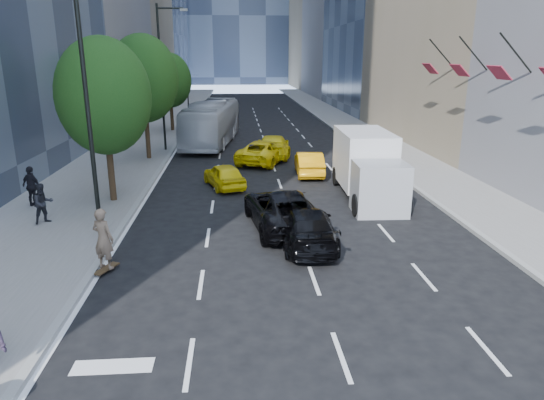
{
  "coord_description": "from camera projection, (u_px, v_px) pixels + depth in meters",
  "views": [
    {
      "loc": [
        -1.33,
        -13.6,
        6.68
      ],
      "look_at": [
        -0.05,
        3.5,
        1.6
      ],
      "focal_mm": 32.0,
      "sensor_mm": 36.0,
      "label": 1
    }
  ],
  "objects": [
    {
      "name": "ground",
      "position": [
        282.0,
        281.0,
        15.0
      ],
      "size": [
        160.0,
        160.0,
        0.0
      ],
      "primitive_type": "plane",
      "color": "black",
      "rests_on": "ground"
    },
    {
      "name": "sidewalk_left",
      "position": [
        150.0,
        134.0,
        43.02
      ],
      "size": [
        6.0,
        120.0,
        0.15
      ],
      "primitive_type": "cube",
      "color": "slate",
      "rests_on": "ground"
    },
    {
      "name": "sidewalk_right",
      "position": [
        360.0,
        132.0,
        44.38
      ],
      "size": [
        4.0,
        120.0,
        0.15
      ],
      "primitive_type": "cube",
      "color": "slate",
      "rests_on": "ground"
    },
    {
      "name": "lamp_near",
      "position": [
        90.0,
        83.0,
        16.72
      ],
      "size": [
        2.13,
        0.22,
        10.0
      ],
      "color": "black",
      "rests_on": "sidewalk_left"
    },
    {
      "name": "lamp_far",
      "position": [
        163.0,
        70.0,
        33.93
      ],
      "size": [
        2.13,
        0.22,
        10.0
      ],
      "color": "black",
      "rests_on": "sidewalk_left"
    },
    {
      "name": "tree_near",
      "position": [
        104.0,
        97.0,
        21.68
      ],
      "size": [
        4.2,
        4.2,
        7.46
      ],
      "color": "black",
      "rests_on": "sidewalk_left"
    },
    {
      "name": "tree_mid",
      "position": [
        143.0,
        79.0,
        31.14
      ],
      "size": [
        4.5,
        4.5,
        7.99
      ],
      "color": "black",
      "rests_on": "sidewalk_left"
    },
    {
      "name": "tree_far",
      "position": [
        170.0,
        80.0,
        43.77
      ],
      "size": [
        3.9,
        3.9,
        6.92
      ],
      "color": "black",
      "rests_on": "sidewalk_left"
    },
    {
      "name": "traffic_signal",
      "position": [
        187.0,
        81.0,
        51.58
      ],
      "size": [
        2.48,
        0.53,
        5.2
      ],
      "color": "black",
      "rests_on": "sidewalk_left"
    },
    {
      "name": "facade_flags",
      "position": [
        481.0,
        67.0,
        23.56
      ],
      "size": [
        1.85,
        13.3,
        2.05
      ],
      "color": "black",
      "rests_on": "ground"
    },
    {
      "name": "skateboarder",
      "position": [
        104.0,
        243.0,
        15.38
      ],
      "size": [
        0.87,
        0.75,
        2.01
      ],
      "primitive_type": "imported",
      "rotation": [
        0.0,
        0.0,
        2.71
      ],
      "color": "brown",
      "rests_on": "ground"
    },
    {
      "name": "black_sedan_lincoln",
      "position": [
        283.0,
        209.0,
        19.6
      ],
      "size": [
        3.29,
        5.83,
        1.54
      ],
      "primitive_type": "imported",
      "rotation": [
        0.0,
        0.0,
        3.28
      ],
      "color": "black",
      "rests_on": "ground"
    },
    {
      "name": "black_sedan_mercedes",
      "position": [
        307.0,
        227.0,
        17.79
      ],
      "size": [
        2.04,
        4.79,
        1.38
      ],
      "primitive_type": "imported",
      "rotation": [
        0.0,
        0.0,
        3.12
      ],
      "color": "black",
      "rests_on": "ground"
    },
    {
      "name": "taxi_a",
      "position": [
        224.0,
        175.0,
        25.67
      ],
      "size": [
        2.59,
        4.07,
        1.29
      ],
      "primitive_type": "imported",
      "rotation": [
        0.0,
        0.0,
        3.45
      ],
      "color": "yellow",
      "rests_on": "ground"
    },
    {
      "name": "taxi_b",
      "position": [
        309.0,
        163.0,
        28.4
      ],
      "size": [
        1.66,
        4.25,
        1.38
      ],
      "primitive_type": "imported",
      "rotation": [
        0.0,
        0.0,
        3.09
      ],
      "color": "orange",
      "rests_on": "ground"
    },
    {
      "name": "taxi_c",
      "position": [
        264.0,
        151.0,
        31.66
      ],
      "size": [
        4.32,
        5.83,
        1.47
      ],
      "primitive_type": "imported",
      "rotation": [
        0.0,
        0.0,
        2.74
      ],
      "color": "yellow",
      "rests_on": "ground"
    },
    {
      "name": "taxi_d",
      "position": [
        273.0,
        146.0,
        33.4
      ],
      "size": [
        2.73,
        5.46,
        1.52
      ],
      "primitive_type": "imported",
      "rotation": [
        0.0,
        0.0,
        3.03
      ],
      "color": "yellow",
      "rests_on": "ground"
    },
    {
      "name": "city_bus",
      "position": [
        212.0,
        123.0,
        38.28
      ],
      "size": [
        4.33,
        12.29,
        3.35
      ],
      "primitive_type": "imported",
      "rotation": [
        0.0,
        0.0,
        -0.13
      ],
      "color": "#B8BBBE",
      "rests_on": "ground"
    },
    {
      "name": "box_truck",
      "position": [
        368.0,
        166.0,
        23.49
      ],
      "size": [
        2.63,
        6.68,
        3.16
      ],
      "rotation": [
        0.0,
        0.0,
        -0.03
      ],
      "color": "silver",
      "rests_on": "ground"
    },
    {
      "name": "pedestrian_a",
      "position": [
        43.0,
        203.0,
        19.62
      ],
      "size": [
        1.02,
        1.0,
        1.66
      ],
      "primitive_type": "imported",
      "rotation": [
        0.0,
        0.0,
        0.72
      ],
      "color": "black",
      "rests_on": "sidewalk_left"
    },
    {
      "name": "pedestrian_b",
      "position": [
        32.0,
        186.0,
        21.81
      ],
      "size": [
        1.17,
        0.91,
        1.85
      ],
      "primitive_type": "imported",
      "rotation": [
        0.0,
        0.0,
        2.64
      ],
      "color": "black",
      "rests_on": "sidewalk_left"
    }
  ]
}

